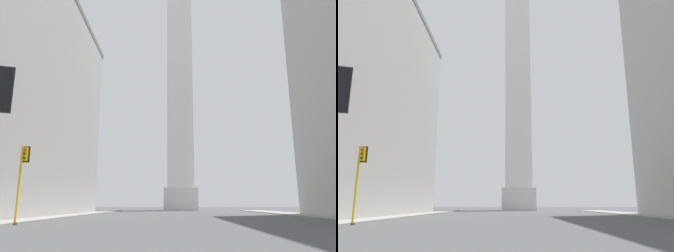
% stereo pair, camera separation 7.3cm
% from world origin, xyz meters
% --- Properties ---
extents(sidewalk_left, '(5.00, 101.65, 0.15)m').
position_xyz_m(sidewalk_left, '(-17.09, 30.50, 0.07)').
color(sidewalk_left, gray).
rests_on(sidewalk_left, ground_plane).
extents(obelisk, '(8.56, 8.56, 70.29)m').
position_xyz_m(obelisk, '(0.00, 84.71, 33.76)').
color(obelisk, silver).
rests_on(obelisk, ground_plane).
extents(traffic_light_mid_left, '(0.77, 0.50, 6.25)m').
position_xyz_m(traffic_light_mid_left, '(-14.44, 24.48, 4.11)').
color(traffic_light_mid_left, yellow).
rests_on(traffic_light_mid_left, ground_plane).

